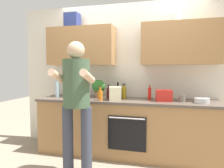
% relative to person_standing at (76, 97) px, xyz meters
% --- Properties ---
extents(ground_plane, '(12.00, 12.00, 0.00)m').
position_rel_person_standing_xyz_m(ground_plane, '(0.48, 0.78, -1.02)').
color(ground_plane, gray).
extents(back_wall_unit, '(4.00, 0.38, 2.50)m').
position_rel_person_standing_xyz_m(back_wall_unit, '(0.48, 1.06, 0.47)').
color(back_wall_unit, silver).
rests_on(back_wall_unit, ground).
extents(counter, '(2.84, 0.67, 0.90)m').
position_rel_person_standing_xyz_m(counter, '(0.48, 0.78, -0.57)').
color(counter, '#A37547').
rests_on(counter, ground).
extents(person_standing, '(0.49, 0.45, 1.73)m').
position_rel_person_standing_xyz_m(person_standing, '(0.00, 0.00, 0.00)').
color(person_standing, '#383D4C').
rests_on(person_standing, ground).
extents(bottle_juice, '(0.08, 0.08, 0.22)m').
position_rel_person_standing_xyz_m(bottle_juice, '(0.12, 0.61, -0.04)').
color(bottle_juice, orange).
rests_on(bottle_juice, counter).
extents(bottle_soda, '(0.07, 0.07, 0.32)m').
position_rel_person_standing_xyz_m(bottle_soda, '(-0.52, 0.86, 0.01)').
color(bottle_soda, '#198C33').
rests_on(bottle_soda, counter).
extents(bottle_hotsauce, '(0.05, 0.05, 0.23)m').
position_rel_person_standing_xyz_m(bottle_hotsauce, '(0.86, 0.84, -0.03)').
color(bottle_hotsauce, red).
rests_on(bottle_hotsauce, counter).
extents(bottle_syrup, '(0.07, 0.07, 0.32)m').
position_rel_person_standing_xyz_m(bottle_syrup, '(-0.42, 0.96, 0.01)').
color(bottle_syrup, '#8C4C14').
rests_on(bottle_syrup, counter).
extents(bottle_wine, '(0.08, 0.08, 0.22)m').
position_rel_person_standing_xyz_m(bottle_wine, '(0.18, 0.89, -0.03)').
color(bottle_wine, '#471419').
rests_on(bottle_wine, counter).
extents(bottle_soy, '(0.06, 0.06, 0.26)m').
position_rel_person_standing_xyz_m(bottle_soy, '(0.33, 0.94, -0.02)').
color(bottle_soy, black).
rests_on(bottle_soy, counter).
extents(bottle_oil, '(0.08, 0.08, 0.24)m').
position_rel_person_standing_xyz_m(bottle_oil, '(0.44, 0.89, -0.02)').
color(bottle_oil, olive).
rests_on(bottle_oil, counter).
extents(bottle_water, '(0.07, 0.07, 0.31)m').
position_rel_person_standing_xyz_m(bottle_water, '(-0.70, 0.76, 0.01)').
color(bottle_water, silver).
rests_on(bottle_water, counter).
extents(cup_stoneware, '(0.09, 0.09, 0.10)m').
position_rel_person_standing_xyz_m(cup_stoneware, '(1.34, 0.75, -0.07)').
color(cup_stoneware, slate).
rests_on(cup_stoneware, counter).
extents(mixing_bowl, '(0.21, 0.21, 0.07)m').
position_rel_person_standing_xyz_m(mixing_bowl, '(1.60, 0.73, -0.09)').
color(mixing_bowl, silver).
rests_on(mixing_bowl, counter).
extents(potted_herb, '(0.22, 0.22, 0.30)m').
position_rel_person_standing_xyz_m(potted_herb, '(0.01, 0.88, 0.04)').
color(potted_herb, '#9E6647').
rests_on(potted_herb, counter).
extents(grocery_bag_crisps, '(0.25, 0.18, 0.17)m').
position_rel_person_standing_xyz_m(grocery_bag_crisps, '(1.08, 0.75, -0.04)').
color(grocery_bag_crisps, red).
rests_on(grocery_bag_crisps, counter).
extents(grocery_bag_rice, '(0.23, 0.25, 0.21)m').
position_rel_person_standing_xyz_m(grocery_bag_rice, '(0.34, 0.70, -0.02)').
color(grocery_bag_rice, beige).
rests_on(grocery_bag_rice, counter).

